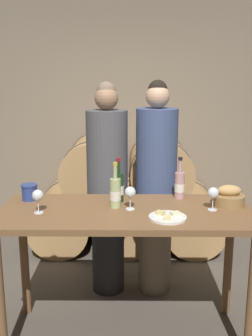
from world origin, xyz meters
name	(u,v)px	position (x,y,z in m)	size (l,w,h in m)	color
ground_plane	(126,335)	(0.00, 0.00, 0.00)	(10.00, 10.00, 0.00)	#564F44
stone_wall_back	(127,94)	(0.00, 2.23, 1.60)	(10.00, 0.12, 3.20)	#7F705B
barrel_stack	(127,196)	(0.00, 1.62, 0.53)	(2.01, 0.97, 1.19)	tan
tasting_table	(126,229)	(0.00, 0.00, 0.81)	(1.67, 0.70, 0.94)	brown
person_left	(107,189)	(-0.16, 0.64, 0.90)	(0.33, 0.33, 1.76)	#232326
person_right	(156,188)	(0.24, 0.64, 0.91)	(0.33, 0.33, 1.78)	#756651
wine_bottle_red	(119,187)	(-0.05, 0.18, 1.05)	(0.07, 0.07, 0.31)	#193819
wine_bottle_white	(115,192)	(-0.07, 0.05, 1.05)	(0.07, 0.07, 0.31)	#ADBC7F
wine_bottle_rose	(180,185)	(0.38, 0.26, 1.04)	(0.07, 0.07, 0.30)	#BC8E93
blue_crock	(29,191)	(-0.68, 0.21, 1.01)	(0.12, 0.12, 0.11)	navy
bread_basket	(229,197)	(0.70, 0.11, 1.00)	(0.22, 0.22, 0.14)	olive
cheese_plate	(168,217)	(0.26, -0.16, 0.95)	(0.23, 0.23, 0.04)	white
wine_glass_far_left	(38,196)	(-0.56, -0.06, 1.06)	(0.07, 0.07, 0.15)	white
wine_glass_left	(130,193)	(0.03, 0.01, 1.06)	(0.07, 0.07, 0.15)	white
wine_glass_center	(213,194)	(0.57, 0.00, 1.06)	(0.07, 0.07, 0.15)	white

